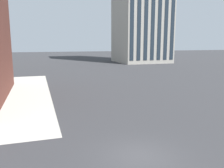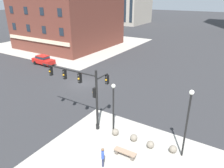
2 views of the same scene
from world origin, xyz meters
name	(u,v)px [view 1 (image 1 of 2)]	position (x,y,z in m)	size (l,w,h in m)	color
ground_plane	(140,156)	(0.00, 0.00, 0.00)	(320.00, 320.00, 0.00)	#2D2D30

